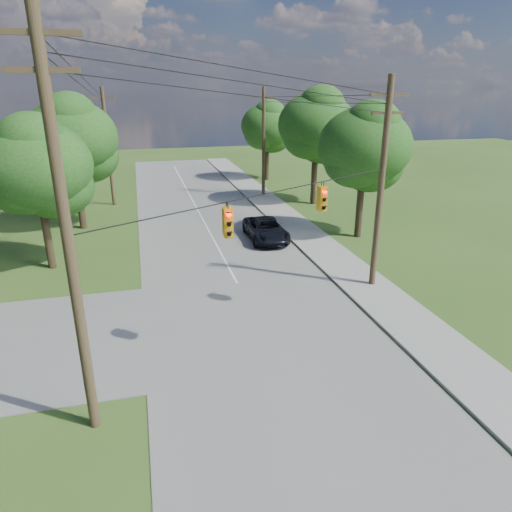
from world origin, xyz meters
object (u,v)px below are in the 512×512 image
object	(u,v)px
pole_sw	(67,235)
pole_north_w	(108,147)
pole_north_e	(264,142)
pole_ne	(381,184)
car_main_north	(266,229)

from	to	relation	value
pole_sw	pole_north_w	world-z (taller)	pole_sw
pole_sw	pole_north_e	world-z (taller)	pole_sw
pole_ne	pole_north_w	distance (m)	26.03
pole_north_w	pole_ne	bearing A→B (deg)	-57.71
pole_sw	pole_north_w	xyz separation A→B (m)	(-0.40, 29.60, -1.10)
car_main_north	pole_north_w	bearing A→B (deg)	129.82
pole_sw	car_main_north	bearing A→B (deg)	58.44
pole_sw	pole_ne	size ratio (longest dim) A/B	1.14
pole_north_e	car_main_north	size ratio (longest dim) A/B	1.92
pole_sw	pole_north_w	bearing A→B (deg)	90.77
pole_north_e	pole_north_w	size ratio (longest dim) A/B	1.00
pole_sw	car_main_north	xyz separation A→B (m)	(10.10, 16.44, -5.47)
pole_north_w	car_main_north	xyz separation A→B (m)	(10.50, -13.16, -4.38)
pole_sw	pole_ne	bearing A→B (deg)	29.38
pole_north_e	car_main_north	xyz separation A→B (m)	(-3.40, -13.16, -4.38)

